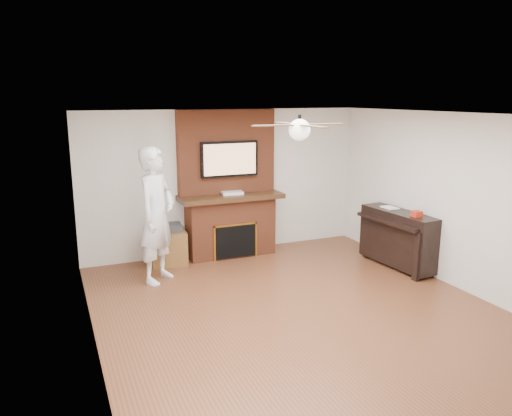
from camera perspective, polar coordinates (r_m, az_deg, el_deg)
name	(u,v)px	position (r m, az deg, el deg)	size (l,w,h in m)	color
room_shell	(298,216)	(6.26, 4.81, -0.93)	(5.36, 5.86, 2.86)	#542C18
fireplace	(229,198)	(8.59, -3.10, 1.11)	(1.78, 0.64, 2.50)	brown
tv	(229,159)	(8.44, -3.05, 5.61)	(1.00, 0.08, 0.60)	black
ceiling_fan	(300,129)	(6.09, 5.00, 9.00)	(1.21, 1.21, 0.31)	black
person	(157,215)	(7.45, -11.27, -0.83)	(0.74, 0.49, 2.02)	silver
side_table	(168,245)	(8.40, -9.98, -4.21)	(0.63, 0.63, 0.66)	brown
piano	(398,237)	(8.36, 15.95, -3.25)	(0.64, 1.44, 1.01)	black
cable_box	(232,193)	(8.49, -2.74, 1.73)	(0.36, 0.20, 0.05)	silver
candle_orange	(229,255)	(8.60, -3.13, -5.35)	(0.07, 0.07, 0.12)	orange
candle_green	(228,255)	(8.59, -3.20, -5.40)	(0.07, 0.07, 0.10)	#4C8C38
candle_cream	(236,254)	(8.64, -2.29, -5.24)	(0.07, 0.07, 0.12)	beige
candle_blue	(249,252)	(8.78, -0.83, -5.04)	(0.06, 0.06, 0.09)	#2B4D83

